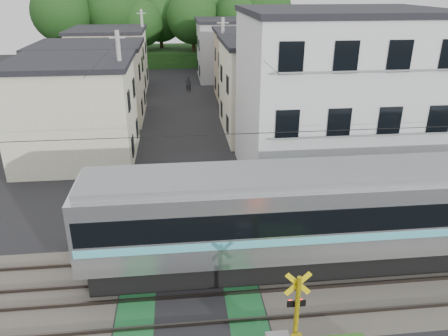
{
  "coord_description": "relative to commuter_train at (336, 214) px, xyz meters",
  "views": [
    {
      "loc": [
        -0.16,
        -13.21,
        10.51
      ],
      "look_at": [
        1.83,
        5.0,
        2.69
      ],
      "focal_mm": 35.0,
      "sensor_mm": 36.0,
      "label": 1
    }
  ],
  "objects": [
    {
      "name": "ground",
      "position": [
        -5.81,
        -1.2,
        -2.16
      ],
      "size": [
        120.0,
        120.0,
        0.0
      ],
      "primitive_type": "plane",
      "color": "black"
    },
    {
      "name": "houses_row",
      "position": [
        -5.56,
        24.72,
        1.09
      ],
      "size": [
        22.07,
        31.35,
        6.8
      ],
      "color": "beige",
      "rests_on": "ground"
    },
    {
      "name": "pedestrian",
      "position": [
        -4.78,
        30.6,
        -1.35
      ],
      "size": [
        0.59,
        0.39,
        1.62
      ],
      "primitive_type": "imported",
      "rotation": [
        0.0,
        0.0,
        3.14
      ],
      "color": "#272B31",
      "rests_on": "ground"
    },
    {
      "name": "tree_hill",
      "position": [
        -5.89,
        47.04,
        3.15
      ],
      "size": [
        40.0,
        12.6,
        11.07
      ],
      "color": "#1C4216",
      "rests_on": "ground"
    },
    {
      "name": "apartment_block",
      "position": [
        2.69,
        8.29,
        2.5
      ],
      "size": [
        10.2,
        8.36,
        9.3
      ],
      "color": "silver",
      "rests_on": "ground"
    },
    {
      "name": "track_bed",
      "position": [
        -5.81,
        -1.2,
        -2.12
      ],
      "size": [
        120.0,
        120.0,
        0.14
      ],
      "color": "#47423A",
      "rests_on": "ground"
    },
    {
      "name": "utility_poles",
      "position": [
        -6.87,
        21.81,
        1.92
      ],
      "size": [
        7.9,
        42.0,
        8.0
      ],
      "color": "#A5A5A0",
      "rests_on": "ground"
    },
    {
      "name": "commuter_train",
      "position": [
        0.0,
        0.0,
        0.0
      ],
      "size": [
        19.65,
        3.1,
        4.08
      ],
      "color": "black",
      "rests_on": "ground"
    },
    {
      "name": "crossing_signal_far",
      "position": [
        -8.4,
        2.45,
        -1.45
      ],
      "size": [
        4.74,
        0.65,
        3.09
      ],
      "color": "yellow",
      "rests_on": "ground"
    },
    {
      "name": "weed_patches",
      "position": [
        -4.06,
        -1.29,
        -1.97
      ],
      "size": [
        10.25,
        8.8,
        0.4
      ],
      "color": "#2D5E1E",
      "rests_on": "ground"
    },
    {
      "name": "catenary",
      "position": [
        0.19,
        -1.17,
        1.54
      ],
      "size": [
        60.0,
        5.04,
        7.0
      ],
      "color": "#2D2D33",
      "rests_on": "ground"
    }
  ]
}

